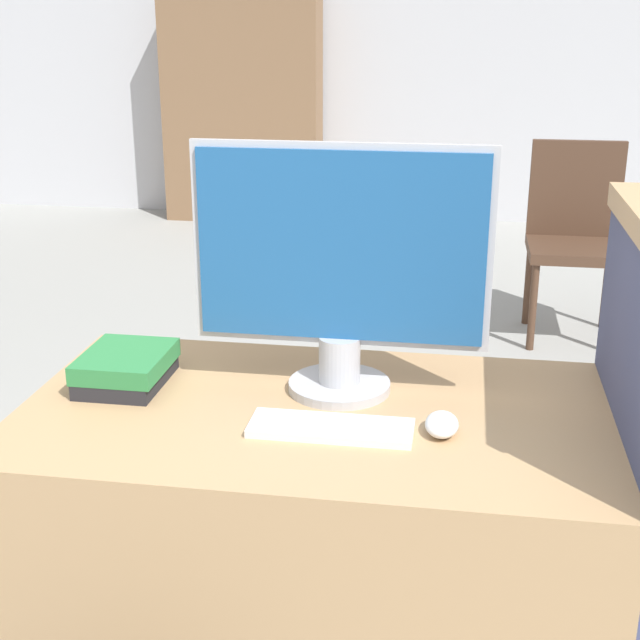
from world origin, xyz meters
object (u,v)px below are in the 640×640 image
(mouse, at_px, (442,424))
(far_chair, at_px, (575,230))
(monitor, at_px, (340,267))
(book_stack, at_px, (126,368))
(keyboard, at_px, (331,428))

(mouse, distance_m, far_chair, 2.79)
(monitor, xyz_separation_m, mouse, (0.23, -0.18, -0.26))
(book_stack, bearing_deg, monitor, 5.24)
(book_stack, xyz_separation_m, far_chair, (1.25, 2.59, -0.25))
(mouse, relative_size, far_chair, 0.11)
(monitor, bearing_deg, book_stack, -174.76)
(keyboard, distance_m, mouse, 0.21)
(keyboard, distance_m, far_chair, 2.87)
(mouse, relative_size, book_stack, 0.45)
(keyboard, bearing_deg, book_stack, 161.20)
(book_stack, distance_m, far_chair, 2.89)
(mouse, height_order, far_chair, far_chair)
(keyboard, relative_size, mouse, 3.20)
(monitor, distance_m, far_chair, 2.71)
(monitor, relative_size, book_stack, 2.81)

